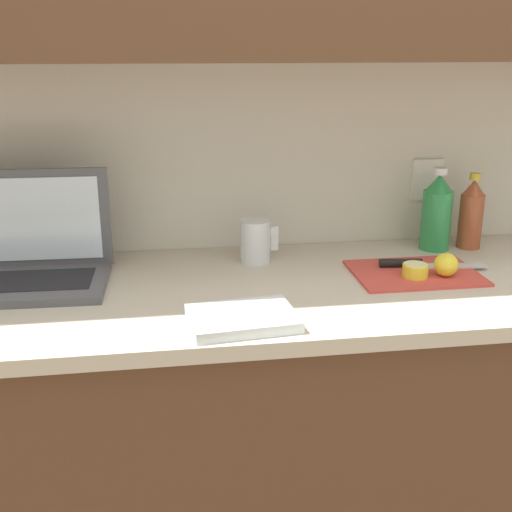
% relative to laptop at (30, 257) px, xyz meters
% --- Properties ---
extents(wall_back, '(5.20, 0.38, 2.60)m').
position_rel_laptop_xyz_m(wall_back, '(0.86, 0.14, 0.59)').
color(wall_back, silver).
rests_on(wall_back, ground_plane).
extents(counter_unit, '(2.40, 0.63, 0.90)m').
position_rel_laptop_xyz_m(counter_unit, '(0.88, -0.11, -0.51)').
color(counter_unit, brown).
rests_on(counter_unit, ground_plane).
extents(laptop, '(0.38, 0.26, 0.27)m').
position_rel_laptop_xyz_m(laptop, '(0.00, 0.00, 0.00)').
color(laptop, '#515156').
rests_on(laptop, counter_unit).
extents(cutting_board, '(0.31, 0.23, 0.01)m').
position_rel_laptop_xyz_m(cutting_board, '(0.95, -0.09, -0.06)').
color(cutting_board, '#D1473D').
rests_on(cutting_board, counter_unit).
extents(knife, '(0.28, 0.06, 0.02)m').
position_rel_laptop_xyz_m(knife, '(0.96, -0.06, -0.05)').
color(knife, silver).
rests_on(knife, cutting_board).
extents(lemon_half_cut, '(0.06, 0.06, 0.03)m').
position_rel_laptop_xyz_m(lemon_half_cut, '(0.94, -0.13, -0.04)').
color(lemon_half_cut, yellow).
rests_on(lemon_half_cut, cutting_board).
extents(lemon_whole_beside, '(0.06, 0.06, 0.06)m').
position_rel_laptop_xyz_m(lemon_whole_beside, '(1.01, -0.13, -0.03)').
color(lemon_whole_beside, yellow).
rests_on(lemon_whole_beside, cutting_board).
extents(bottle_green_soda, '(0.07, 0.07, 0.21)m').
position_rel_laptop_xyz_m(bottle_green_soda, '(1.19, 0.11, 0.03)').
color(bottle_green_soda, '#A34C2D').
rests_on(bottle_green_soda, counter_unit).
extents(bottle_oil_tall, '(0.08, 0.08, 0.23)m').
position_rel_laptop_xyz_m(bottle_oil_tall, '(1.08, 0.11, 0.04)').
color(bottle_oil_tall, '#2D934C').
rests_on(bottle_oil_tall, counter_unit).
extents(measuring_cup, '(0.10, 0.08, 0.11)m').
position_rel_laptop_xyz_m(measuring_cup, '(0.57, 0.07, -0.01)').
color(measuring_cup, silver).
rests_on(measuring_cup, counter_unit).
extents(dish_towel, '(0.23, 0.18, 0.02)m').
position_rel_laptop_xyz_m(dish_towel, '(0.48, -0.32, -0.05)').
color(dish_towel, white).
rests_on(dish_towel, counter_unit).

